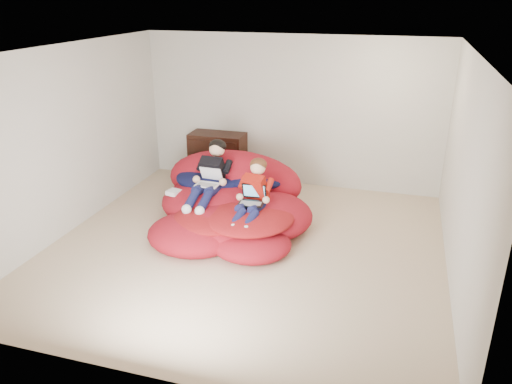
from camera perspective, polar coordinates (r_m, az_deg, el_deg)
name	(u,v)px	position (r m, az deg, el deg)	size (l,w,h in m)	color
room_shell	(246,232)	(6.48, -1.20, -4.60)	(5.10, 5.10, 2.77)	#C4AC8C
dresser	(218,157)	(8.75, -4.40, 3.98)	(0.95, 0.53, 0.85)	black
beanbag_pile	(231,204)	(7.18, -2.92, -1.41)	(2.42, 2.43, 0.95)	#B01321
cream_pillow	(221,163)	(7.82, -4.05, 3.29)	(0.48, 0.31, 0.31)	white
older_boy	(211,173)	(7.15, -5.19, 2.15)	(0.35, 1.16, 0.77)	black
younger_boy	(253,192)	(6.64, -0.31, 0.03)	(0.37, 1.00, 0.73)	red
laptop_white	(209,180)	(7.11, -5.38, 1.40)	(0.33, 0.34, 0.22)	white
laptop_black	(252,198)	(6.63, -0.41, -0.67)	(0.34, 0.33, 0.24)	black
power_adapter	(174,192)	(7.29, -9.37, -0.04)	(0.17, 0.17, 0.06)	white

